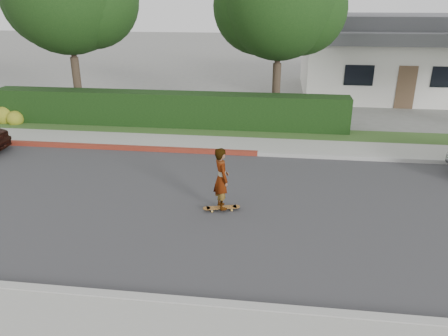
# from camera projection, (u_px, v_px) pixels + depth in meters

# --- Properties ---
(ground) EXTENTS (120.00, 120.00, 0.00)m
(ground) POSITION_uv_depth(u_px,v_px,m) (211.00, 205.00, 11.67)
(ground) COLOR slate
(ground) RESTS_ON ground
(road) EXTENTS (60.00, 8.00, 0.01)m
(road) POSITION_uv_depth(u_px,v_px,m) (211.00, 205.00, 11.66)
(road) COLOR #2D2D30
(road) RESTS_ON ground
(curb_near) EXTENTS (60.00, 0.20, 0.15)m
(curb_near) POSITION_uv_depth(u_px,v_px,m) (176.00, 302.00, 7.85)
(curb_near) COLOR #9E9E99
(curb_near) RESTS_ON ground
(curb_far) EXTENTS (60.00, 0.20, 0.15)m
(curb_far) POSITION_uv_depth(u_px,v_px,m) (229.00, 152.00, 15.42)
(curb_far) COLOR #9E9E99
(curb_far) RESTS_ON ground
(curb_red_section) EXTENTS (12.00, 0.21, 0.15)m
(curb_red_section) POSITION_uv_depth(u_px,v_px,m) (94.00, 146.00, 16.02)
(curb_red_section) COLOR maroon
(curb_red_section) RESTS_ON ground
(sidewalk_far) EXTENTS (60.00, 1.60, 0.12)m
(sidewalk_far) POSITION_uv_depth(u_px,v_px,m) (232.00, 145.00, 16.26)
(sidewalk_far) COLOR gray
(sidewalk_far) RESTS_ON ground
(planting_strip) EXTENTS (60.00, 1.60, 0.10)m
(planting_strip) POSITION_uv_depth(u_px,v_px,m) (237.00, 133.00, 17.74)
(planting_strip) COLOR #2D4C1E
(planting_strip) RESTS_ON ground
(hedge) EXTENTS (15.00, 1.00, 1.50)m
(hedge) POSITION_uv_depth(u_px,v_px,m) (167.00, 110.00, 18.40)
(hedge) COLOR black
(hedge) RESTS_ON ground
(flowering_shrub) EXTENTS (1.40, 1.00, 0.90)m
(flowering_shrub) POSITION_uv_depth(u_px,v_px,m) (8.00, 117.00, 18.96)
(flowering_shrub) COLOR #2D4C19
(flowering_shrub) RESTS_ON ground
(tree_center) EXTENTS (5.66, 4.84, 7.44)m
(tree_center) POSITION_uv_depth(u_px,v_px,m) (280.00, 4.00, 18.17)
(tree_center) COLOR #33261C
(tree_center) RESTS_ON ground
(house) EXTENTS (10.60, 8.60, 4.30)m
(house) POSITION_uv_depth(u_px,v_px,m) (394.00, 56.00, 24.71)
(house) COLOR beige
(house) RESTS_ON ground
(skateboard) EXTENTS (0.99, 0.43, 0.09)m
(skateboard) POSITION_uv_depth(u_px,v_px,m) (222.00, 208.00, 11.36)
(skateboard) COLOR gold
(skateboard) RESTS_ON ground
(skateboarder) EXTENTS (0.60, 0.70, 1.63)m
(skateboarder) POSITION_uv_depth(u_px,v_px,m) (221.00, 178.00, 11.06)
(skateboarder) COLOR white
(skateboarder) RESTS_ON skateboard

